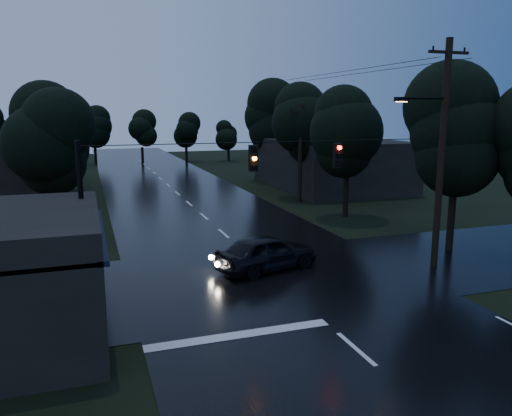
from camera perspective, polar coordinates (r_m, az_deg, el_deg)
main_road at (r=38.40m, az=-7.65°, el=0.48°), size 12.00×120.00×0.02m
cross_street at (r=21.55m, az=1.90°, el=-7.85°), size 60.00×9.00×0.02m
building_far_right at (r=46.48m, az=8.50°, el=5.03°), size 10.00×14.00×4.40m
building_far_left at (r=47.74m, az=-26.98°, el=4.47°), size 10.00×16.00×5.00m
utility_pole_main at (r=23.32m, az=20.30°, el=6.14°), size 3.50×0.30×10.00m
utility_pole_far at (r=38.47m, az=5.09°, el=6.39°), size 2.00×0.30×7.50m
anchor_pole_left at (r=18.49m, az=-19.16°, el=-2.00°), size 0.18×0.18×6.00m
span_signals at (r=19.74m, az=4.56°, el=5.98°), size 15.00×0.37×1.12m
tree_corner_near at (r=26.47m, az=22.07°, el=8.12°), size 4.48×4.48×9.44m
tree_left_a at (r=29.16m, az=-22.42°, el=6.81°), size 3.92×3.92×8.26m
tree_left_b at (r=37.15m, az=-22.70°, el=8.11°), size 4.20×4.20×8.85m
tree_left_c at (r=47.15m, az=-22.73°, el=9.01°), size 4.48×4.48×9.44m
tree_right_a at (r=33.32m, az=10.48°, el=8.53°), size 4.20×4.20×8.85m
tree_right_b at (r=40.72m, az=5.68°, el=9.61°), size 4.48×4.48×9.44m
tree_right_c at (r=50.19m, az=1.52°, el=10.35°), size 4.76×4.76×10.03m
car at (r=22.22m, az=1.22°, el=-5.08°), size 5.07×3.12×1.61m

